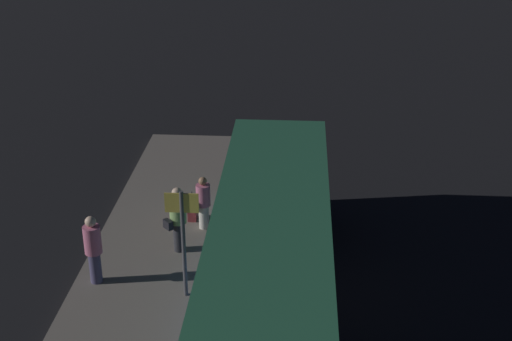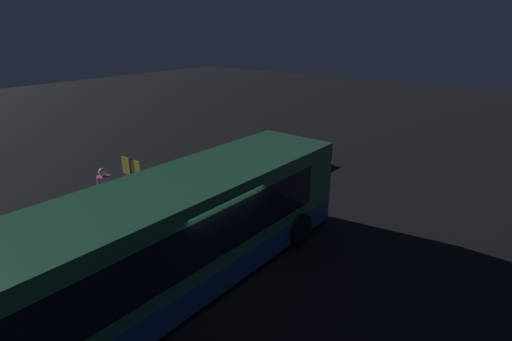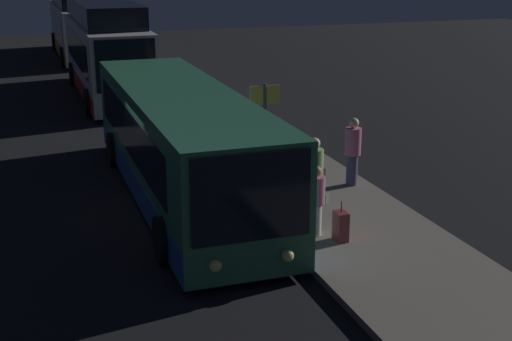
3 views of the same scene
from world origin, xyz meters
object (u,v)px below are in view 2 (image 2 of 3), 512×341
at_px(bus_lead, 168,240).
at_px(trash_bin, 42,290).
at_px(passenger_boarding, 105,192).
at_px(suitcase, 220,193).
at_px(sign_post, 134,191).
at_px(passenger_with_bags, 180,191).
at_px(passenger_waiting, 218,187).

height_order(bus_lead, trash_bin, bus_lead).
bearing_deg(passenger_boarding, trash_bin, 100.51).
relative_size(suitcase, sign_post, 0.32).
bearing_deg(trash_bin, suitcase, 5.70).
bearing_deg(suitcase, passenger_with_bags, 176.37).
height_order(passenger_boarding, passenger_with_bags, passenger_with_bags).
relative_size(sign_post, trash_bin, 4.25).
bearing_deg(passenger_boarding, passenger_waiting, -155.79).
height_order(passenger_boarding, suitcase, passenger_boarding).
relative_size(bus_lead, passenger_waiting, 7.21).
height_order(passenger_waiting, trash_bin, passenger_waiting).
bearing_deg(trash_bin, passenger_boarding, 37.82).
bearing_deg(passenger_with_bags, trash_bin, 145.47).
bearing_deg(passenger_with_bags, bus_lead, -178.93).
height_order(passenger_with_bags, suitcase, passenger_with_bags).
relative_size(bus_lead, suitcase, 12.78).
xyz_separation_m(passenger_waiting, sign_post, (-3.30, -0.01, 0.93)).
height_order(sign_post, trash_bin, sign_post).
bearing_deg(trash_bin, bus_lead, -37.18).
relative_size(bus_lead, sign_post, 4.09).
xyz_separation_m(passenger_boarding, trash_bin, (-3.31, -2.57, -0.65)).
distance_m(passenger_boarding, sign_post, 2.46).
distance_m(passenger_boarding, trash_bin, 4.24).
bearing_deg(passenger_with_bags, sign_post, 150.19).
distance_m(passenger_with_bags, trash_bin, 5.03).
relative_size(passenger_boarding, suitcase, 2.05).
distance_m(bus_lead, passenger_waiting, 4.37).
bearing_deg(passenger_waiting, passenger_with_bags, 118.54).
xyz_separation_m(passenger_waiting, passenger_with_bags, (-1.25, 0.49, 0.15)).
bearing_deg(suitcase, passenger_boarding, 150.39).
distance_m(bus_lead, passenger_boarding, 4.45).
distance_m(bus_lead, trash_bin, 3.07).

